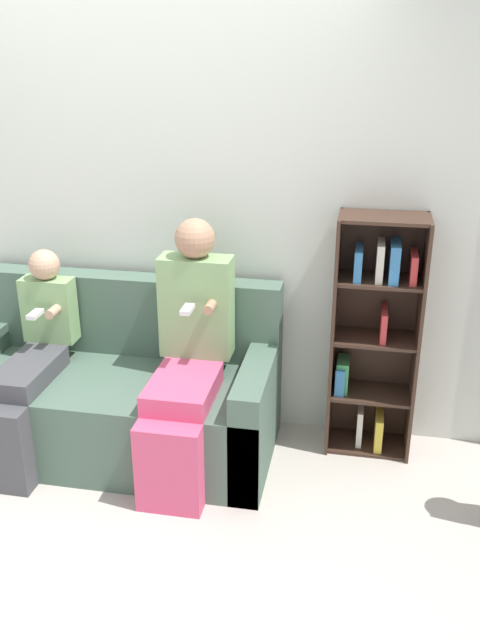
{
  "coord_description": "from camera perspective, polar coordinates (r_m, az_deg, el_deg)",
  "views": [
    {
      "loc": [
        1.21,
        -2.67,
        2.18
      ],
      "look_at": [
        0.6,
        0.55,
        0.82
      ],
      "focal_mm": 38.0,
      "sensor_mm": 36.0,
      "label": 1
    }
  ],
  "objects": [
    {
      "name": "couch",
      "position": [
        3.91,
        -10.4,
        -6.38
      ],
      "size": [
        1.79,
        0.82,
        0.94
      ],
      "color": "#4C6656",
      "rests_on": "ground_plane"
    },
    {
      "name": "back_wall",
      "position": [
        3.92,
        -7.59,
        9.02
      ],
      "size": [
        10.0,
        0.06,
        2.55
      ],
      "color": "silver",
      "rests_on": "ground_plane"
    },
    {
      "name": "adult_seated",
      "position": [
        3.53,
        -4.42,
        -2.53
      ],
      "size": [
        0.39,
        0.78,
        1.34
      ],
      "color": "#DB4C75",
      "rests_on": "ground_plane"
    },
    {
      "name": "child_seated",
      "position": [
        3.84,
        -17.24,
        -3.41
      ],
      "size": [
        0.29,
        0.78,
        1.11
      ],
      "color": "#47474C",
      "rests_on": "ground_plane"
    },
    {
      "name": "ground_plane",
      "position": [
        3.65,
        -11.27,
        -14.62
      ],
      "size": [
        14.0,
        14.0,
        0.0
      ],
      "primitive_type": "plane",
      "color": "#BCB2A8"
    },
    {
      "name": "bookshelf",
      "position": [
        3.77,
        11.19,
        -1.26
      ],
      "size": [
        0.47,
        0.3,
        1.36
      ],
      "color": "#3D281E",
      "rests_on": "ground_plane"
    }
  ]
}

